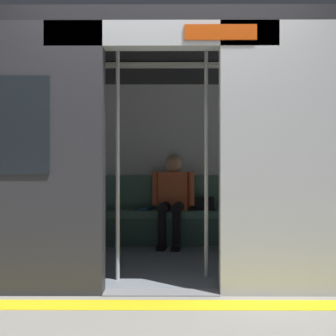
{
  "coord_description": "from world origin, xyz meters",
  "views": [
    {
      "loc": [
        -0.07,
        3.49,
        0.99
      ],
      "look_at": [
        -0.05,
        -1.27,
        1.0
      ],
      "focal_mm": 47.05,
      "sensor_mm": 36.0,
      "label": 1
    }
  ],
  "objects": [
    {
      "name": "ground_plane",
      "position": [
        0.0,
        0.0,
        0.0
      ],
      "size": [
        60.0,
        60.0,
        0.0
      ],
      "primitive_type": "plane",
      "color": "gray"
    },
    {
      "name": "platform_edge_strip",
      "position": [
        0.0,
        0.3,
        0.0
      ],
      "size": [
        8.0,
        0.24,
        0.01
      ],
      "primitive_type": "cube",
      "color": "yellow",
      "rests_on": "ground_plane"
    },
    {
      "name": "train_car",
      "position": [
        0.06,
        -1.21,
        1.5
      ],
      "size": [
        6.4,
        2.77,
        2.27
      ],
      "color": "#ADAFB5",
      "rests_on": "ground_plane"
    },
    {
      "name": "bench_seat",
      "position": [
        0.0,
        -2.26,
        0.34
      ],
      "size": [
        2.57,
        0.44,
        0.45
      ],
      "color": "#4C7566",
      "rests_on": "ground_plane"
    },
    {
      "name": "person_seated",
      "position": [
        -0.1,
        -2.2,
        0.67
      ],
      "size": [
        0.55,
        0.71,
        1.18
      ],
      "color": "#CC5933",
      "rests_on": "ground_plane"
    },
    {
      "name": "handbag",
      "position": [
        -0.51,
        -2.32,
        0.53
      ],
      "size": [
        0.26,
        0.15,
        0.17
      ],
      "color": "black",
      "rests_on": "bench_seat"
    },
    {
      "name": "book",
      "position": [
        0.25,
        -2.31,
        0.46
      ],
      "size": [
        0.22,
        0.26,
        0.03
      ],
      "primitive_type": "cube",
      "rotation": [
        0.0,
        0.0,
        -0.36
      ],
      "color": "#26598C",
      "rests_on": "bench_seat"
    },
    {
      "name": "grab_pole_door",
      "position": [
        0.4,
        -0.42,
        1.06
      ],
      "size": [
        0.04,
        0.04,
        2.13
      ],
      "primitive_type": "cylinder",
      "color": "silver",
      "rests_on": "ground_plane"
    },
    {
      "name": "grab_pole_far",
      "position": [
        -0.4,
        -0.54,
        1.06
      ],
      "size": [
        0.04,
        0.04,
        2.13
      ],
      "primitive_type": "cylinder",
      "color": "silver",
      "rests_on": "ground_plane"
    }
  ]
}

